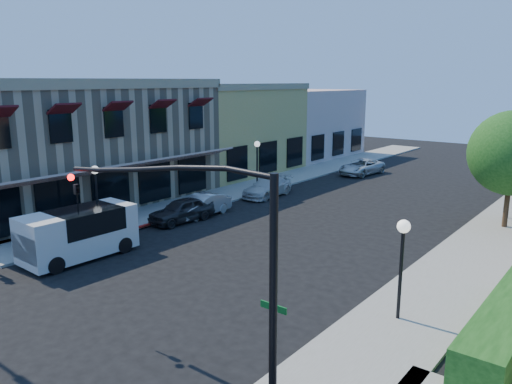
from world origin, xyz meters
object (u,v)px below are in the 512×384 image
Objects in this scene: white_van at (77,231)px; parked_car_b at (202,205)px; parked_car_a at (182,210)px; street_tree_a at (512,153)px; signal_mast_arm at (205,238)px; lamppost_right_near at (403,244)px; parked_car_d at (362,167)px; street_name_sign at (273,333)px; lamppost_left_near at (96,181)px; lamppost_right_far at (512,174)px; lamppost_left_far at (257,152)px; parked_car_c at (267,187)px.

parked_car_b is (-0.70, 8.81, -0.64)m from white_van.
parked_car_b is (0.00, 1.66, -0.03)m from parked_car_a.
street_tree_a reaches higher than parked_car_b.
lamppost_right_near is at bearing 67.88° from signal_mast_arm.
parked_car_d is at bearing 109.26° from signal_mast_arm.
lamppost_right_near is at bearing 12.68° from white_van.
street_name_sign reaches higher than parked_car_b.
white_van is (3.00, -3.15, -1.44)m from lamppost_left_near.
lamppost_right_near is at bearing 0.00° from lamppost_left_near.
lamppost_right_far is 0.75× the size of parked_car_d.
lamppost_left_far reaches higher than parked_car_b.
signal_mast_arm reaches higher than street_name_sign.
lamppost_right_far reaches higher than street_name_sign.
parked_car_c is at bearing 92.60° from white_van.
lamppost_right_far is at bearing 45.45° from parked_car_a.
lamppost_right_near is (-0.30, -14.00, -1.46)m from street_tree_a.
street_tree_a is 1.61× the size of parked_car_a.
street_tree_a is 17.36m from lamppost_left_far.
parked_car_a is (-0.70, 7.15, -0.61)m from white_van.
white_van is 7.21m from parked_car_a.
street_tree_a reaches higher than signal_mast_arm.
lamppost_right_far is (0.00, 16.00, 0.00)m from lamppost_right_near.
signal_mast_arm reaches higher than parked_car_a.
signal_mast_arm is at bearing -24.37° from lamppost_left_near.
lamppost_left_far is at bearing 180.00° from street_tree_a.
signal_mast_arm is 32.49m from parked_car_d.
street_name_sign is 0.62× the size of parked_car_a.
street_name_sign is at bearing 23.20° from signal_mast_arm.
parked_car_a is at bearing 138.94° from signal_mast_arm.
parked_car_b is 6.57m from parked_car_c.
street_name_sign is 0.70× the size of lamppost_right_far.
lamppost_left_near is 1.00× the size of lamppost_right_far.
street_name_sign is 25.48m from lamppost_left_far.
parked_car_d is at bearing 112.43° from street_name_sign.
white_van is at bearing -90.07° from parked_car_c.
lamppost_left_far reaches higher than white_van.
parked_car_d is (-12.30, 29.80, -1.04)m from street_name_sign.
lamppost_left_near is (-16.00, 5.80, 1.04)m from street_name_sign.
white_van is at bearing -85.88° from parked_car_b.
lamppost_left_near is (-17.30, -14.00, -1.46)m from street_tree_a.
parked_car_a reaches higher than parked_car_b.
lamppost_right_far is at bearing 43.26° from lamppost_left_near.
white_van is 8.86m from parked_car_b.
parked_car_b is at bearing -88.01° from parked_car_d.
street_tree_a reaches higher than lamppost_left_near.
parked_car_c is (2.30, -1.77, -2.09)m from lamppost_left_far.
lamppost_left_near and lamppost_right_near have the same top height.
white_van is (3.00, -17.15, -1.44)m from lamppost_left_far.
lamppost_right_near reaches higher than parked_car_a.
street_tree_a is at bearing 28.67° from parked_car_b.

